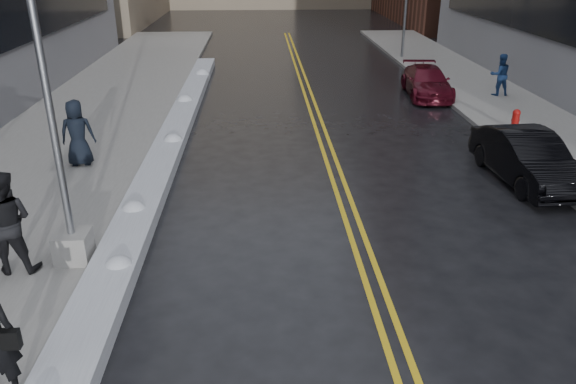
{
  "coord_description": "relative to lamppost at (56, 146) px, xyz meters",
  "views": [
    {
      "loc": [
        0.42,
        -7.86,
        5.83
      ],
      "look_at": [
        0.94,
        2.51,
        1.3
      ],
      "focal_mm": 35.0,
      "sensor_mm": 36.0,
      "label": 1
    }
  ],
  "objects": [
    {
      "name": "ground",
      "position": [
        3.3,
        -2.0,
        -2.53
      ],
      "size": [
        160.0,
        160.0,
        0.0
      ],
      "primitive_type": "plane",
      "color": "black",
      "rests_on": "ground"
    },
    {
      "name": "sidewalk_west",
      "position": [
        -2.45,
        8.0,
        -2.46
      ],
      "size": [
        5.5,
        50.0,
        0.15
      ],
      "primitive_type": "cube",
      "color": "gray",
      "rests_on": "ground"
    },
    {
      "name": "sidewalk_east",
      "position": [
        13.3,
        8.0,
        -2.46
      ],
      "size": [
        4.0,
        50.0,
        0.15
      ],
      "primitive_type": "cube",
      "color": "gray",
      "rests_on": "ground"
    },
    {
      "name": "lane_line_left",
      "position": [
        5.65,
        8.0,
        -2.53
      ],
      "size": [
        0.12,
        50.0,
        0.01
      ],
      "primitive_type": "cube",
      "color": "gold",
      "rests_on": "ground"
    },
    {
      "name": "lane_line_right",
      "position": [
        5.95,
        8.0,
        -2.53
      ],
      "size": [
        0.12,
        50.0,
        0.01
      ],
      "primitive_type": "cube",
      "color": "gold",
      "rests_on": "ground"
    },
    {
      "name": "snow_ridge",
      "position": [
        0.85,
        6.0,
        -2.36
      ],
      "size": [
        0.9,
        30.0,
        0.34
      ],
      "primitive_type": "cube",
      "color": "silver",
      "rests_on": "ground"
    },
    {
      "name": "lamppost",
      "position": [
        0.0,
        0.0,
        0.0
      ],
      "size": [
        0.65,
        0.65,
        7.62
      ],
      "color": "gray",
      "rests_on": "sidewalk_west"
    },
    {
      "name": "fire_hydrant",
      "position": [
        12.3,
        8.0,
        -1.98
      ],
      "size": [
        0.26,
        0.26,
        0.73
      ],
      "color": "maroon",
      "rests_on": "sidewalk_east"
    },
    {
      "name": "pedestrian_b",
      "position": [
        -1.04,
        -0.31,
        -1.37
      ],
      "size": [
        1.02,
        0.81,
        2.02
      ],
      "primitive_type": "imported",
      "rotation": [
        0.0,
        0.0,
        3.19
      ],
      "color": "black",
      "rests_on": "sidewalk_west"
    },
    {
      "name": "pedestrian_c",
      "position": [
        -1.4,
        5.42,
        -1.45
      ],
      "size": [
        0.98,
        0.71,
        1.88
      ],
      "primitive_type": "imported",
      "rotation": [
        0.0,
        0.0,
        3.27
      ],
      "color": "black",
      "rests_on": "sidewalk_west"
    },
    {
      "name": "pedestrian_east",
      "position": [
        13.66,
        12.88,
        -1.53
      ],
      "size": [
        0.85,
        0.68,
        1.71
      ],
      "primitive_type": "imported",
      "rotation": [
        0.0,
        0.0,
        3.18
      ],
      "color": "navy",
      "rests_on": "sidewalk_east"
    },
    {
      "name": "car_black",
      "position": [
        10.8,
        3.88,
        -1.85
      ],
      "size": [
        1.72,
        4.24,
        1.37
      ],
      "primitive_type": "imported",
      "rotation": [
        0.0,
        0.0,
        0.07
      ],
      "color": "black",
      "rests_on": "ground"
    },
    {
      "name": "car_maroon",
      "position": [
        10.8,
        13.47,
        -1.93
      ],
      "size": [
        2.02,
        4.31,
        1.22
      ],
      "primitive_type": "imported",
      "rotation": [
        0.0,
        0.0,
        -0.08
      ],
      "color": "#440A16",
      "rests_on": "ground"
    }
  ]
}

